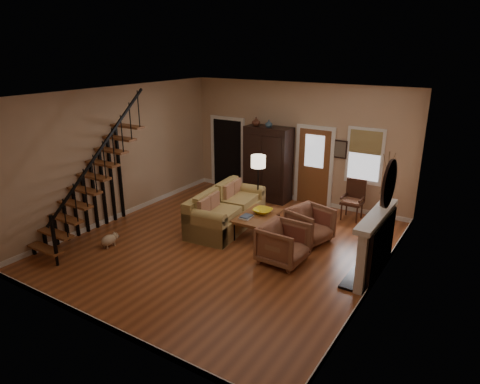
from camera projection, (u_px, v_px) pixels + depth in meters
The scene contains 15 objects.
room at pixel (252, 160), 10.65m from camera, with size 7.00×7.33×3.30m.
staircase at pixel (88, 171), 9.37m from camera, with size 0.94×2.80×3.20m, color brown, non-canonical shape.
fireplace at pixel (378, 239), 8.10m from camera, with size 0.33×1.95×2.30m.
armoire at pixel (268, 164), 12.05m from camera, with size 1.30×0.60×2.10m, color black, non-canonical shape.
vase_a at pixel (256, 122), 11.77m from camera, with size 0.24×0.24×0.25m, color #4C2619.
vase_b at pixel (269, 124), 11.57m from camera, with size 0.20×0.20×0.21m, color #334C60.
sofa at pixel (227, 209), 10.37m from camera, with size 1.04×2.40×0.90m, color #AA8D4D, non-canonical shape.
coffee_table at pixel (257, 225), 9.98m from camera, with size 0.75×1.28×0.49m, color brown, non-canonical shape.
bowl at pixel (263, 211), 9.98m from camera, with size 0.44×0.44×0.11m, color yellow.
books at pixel (246, 217), 9.72m from camera, with size 0.23×0.32×0.06m, color beige, non-canonical shape.
armchair_left at pixel (283, 244), 8.65m from camera, with size 0.87×0.90×0.81m, color brown.
armchair_right at pixel (310, 225), 9.60m from camera, with size 0.85×0.87×0.79m, color brown.
floor_lamp at pixel (258, 186), 10.91m from camera, with size 0.37×0.37×1.61m, color black, non-canonical shape.
side_chair at pixel (352, 200), 10.78m from camera, with size 0.54×0.54×1.02m, color #3B1E13, non-canonical shape.
dog at pixel (109, 241), 9.38m from camera, with size 0.23×0.40×0.29m, color #D1B58F, non-canonical shape.
Camera 1 is at (4.86, -7.13, 4.21)m, focal length 32.00 mm.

